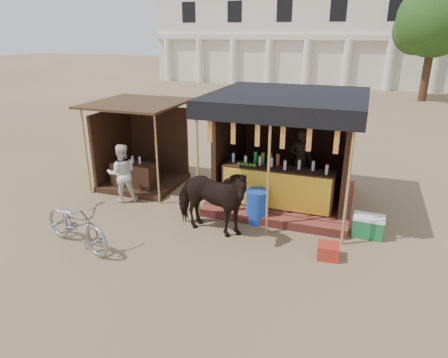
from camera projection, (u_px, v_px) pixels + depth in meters
ground at (196, 259)px, 7.72m from camera, size 120.00×120.00×0.00m
main_stall at (286, 164)px, 10.00m from camera, size 3.60×3.61×2.78m
secondary_stall at (138, 155)px, 11.27m from camera, size 2.40×2.40×2.38m
cow at (211, 200)px, 8.45m from camera, size 1.94×1.08×1.56m
motorbike at (76, 223)px, 8.02m from camera, size 2.07×1.23×1.03m
bystander at (122, 173)px, 10.13m from camera, size 0.93×0.87×1.51m
blue_barrel at (257, 206)px, 9.14m from camera, size 0.69×0.69×0.76m
red_crate at (328, 251)px, 7.73m from camera, size 0.44×0.43×0.29m
cooler at (368, 226)px, 8.53m from camera, size 0.66×0.46×0.46m
background_building at (315, 33)px, 33.39m from camera, size 26.00×7.45×8.18m
tree at (431, 22)px, 23.81m from camera, size 4.50×4.40×7.00m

